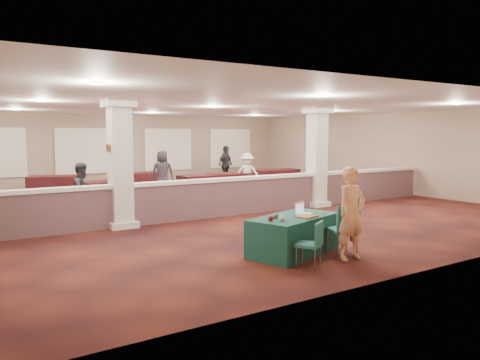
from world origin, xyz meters
TOP-DOWN VIEW (x-y plane):
  - ground at (0.00, 0.00)m, footprint 16.00×16.00m
  - wall_back at (0.00, 8.00)m, footprint 16.00×0.04m
  - wall_front at (0.00, -8.00)m, footprint 16.00×0.04m
  - wall_right at (8.00, 0.00)m, footprint 0.04×16.00m
  - ceiling at (0.00, 0.00)m, footprint 16.00×16.00m
  - partition_wall at (0.00, -1.50)m, footprint 15.60×0.28m
  - column_left at (-3.50, -1.50)m, footprint 0.72×0.72m
  - column_right at (3.00, -1.50)m, footprint 0.72×0.72m
  - sconce_left at (-3.78, -1.50)m, footprint 0.12×0.12m
  - sconce_right at (-3.22, -1.50)m, footprint 0.12×0.12m
  - near_table at (-1.50, -5.87)m, footprint 2.14×1.53m
  - conf_chair_main at (-0.79, -6.55)m, footprint 0.62×0.62m
  - conf_chair_side at (-1.83, -6.80)m, footprint 0.56×0.56m
  - woman at (-0.86, -6.77)m, footprint 0.63×0.42m
  - far_table_front_left at (-2.50, 3.00)m, footprint 2.03×1.35m
  - far_table_front_center at (1.27, 3.00)m, footprint 1.94×1.02m
  - far_table_front_right at (2.62, 3.00)m, footprint 2.05×1.19m
  - far_table_back_left at (-3.67, 5.62)m, footprint 2.13×1.54m
  - far_table_back_center at (-0.06, 6.33)m, footprint 1.65×0.85m
  - far_table_back_right at (5.01, 3.41)m, footprint 2.07×1.16m
  - attendee_a at (-4.01, 0.20)m, footprint 0.85×0.78m
  - attendee_b at (3.00, 2.58)m, footprint 1.07×1.01m
  - attendee_c at (4.04, 6.00)m, footprint 1.17×0.92m
  - attendee_d at (-0.23, 3.50)m, footprint 0.96×0.74m
  - laptop_base at (-1.19, -5.82)m, footprint 0.39×0.33m
  - laptop_screen at (-1.23, -5.71)m, footprint 0.32×0.12m
  - screen_glow at (-1.23, -5.72)m, footprint 0.29×0.10m
  - knitting at (-1.37, -6.10)m, footprint 0.48×0.42m
  - yarn_cream at (-2.00, -6.14)m, footprint 0.11×0.11m
  - yarn_red at (-2.19, -6.05)m, footprint 0.10×0.10m
  - yarn_grey at (-1.97, -5.90)m, footprint 0.11×0.11m
  - scissors at (-0.78, -5.93)m, footprint 0.13×0.07m

SIDE VIEW (x-z plane):
  - ground at x=0.00m, z-range 0.00..0.00m
  - far_table_back_center at x=-0.06m, z-range 0.00..0.67m
  - near_table at x=-1.50m, z-range 0.00..0.74m
  - far_table_front_left at x=-2.50m, z-range 0.00..0.75m
  - far_table_front_center at x=1.27m, z-range 0.00..0.77m
  - far_table_back_left at x=-3.67m, z-range 0.00..0.78m
  - far_table_front_right at x=2.62m, z-range 0.00..0.79m
  - far_table_back_right at x=5.01m, z-range 0.00..0.81m
  - conf_chair_side at x=-1.83m, z-range 0.07..0.89m
  - partition_wall at x=0.00m, z-range 0.02..1.12m
  - conf_chair_main at x=-0.79m, z-range 0.09..1.10m
  - scissors at x=-0.78m, z-range 0.74..0.76m
  - laptop_base at x=-1.19m, z-range 0.74..0.76m
  - knitting at x=-1.37m, z-range 0.74..0.77m
  - attendee_a at x=-4.01m, z-range 0.00..1.56m
  - attendee_b at x=3.00m, z-range 0.00..1.58m
  - yarn_red at x=-2.19m, z-range 0.74..0.85m
  - yarn_grey at x=-1.97m, z-range 0.74..0.85m
  - yarn_cream at x=-2.00m, z-range 0.74..0.86m
  - screen_glow at x=-1.23m, z-range 0.76..0.96m
  - attendee_d at x=-0.23m, z-range 0.00..1.73m
  - woman at x=-0.86m, z-range 0.00..1.74m
  - laptop_screen at x=-1.23m, z-range 0.76..0.99m
  - attendee_c at x=4.04m, z-range 0.00..1.80m
  - wall_back at x=0.00m, z-range 0.00..3.20m
  - wall_front at x=0.00m, z-range 0.00..3.20m
  - wall_right at x=8.00m, z-range 0.00..3.20m
  - column_left at x=-3.50m, z-range 0.04..3.24m
  - column_right at x=3.00m, z-range 0.04..3.24m
  - sconce_left at x=-3.78m, z-range 1.91..2.09m
  - sconce_right at x=-3.22m, z-range 1.91..2.09m
  - ceiling at x=0.00m, z-range 3.19..3.21m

